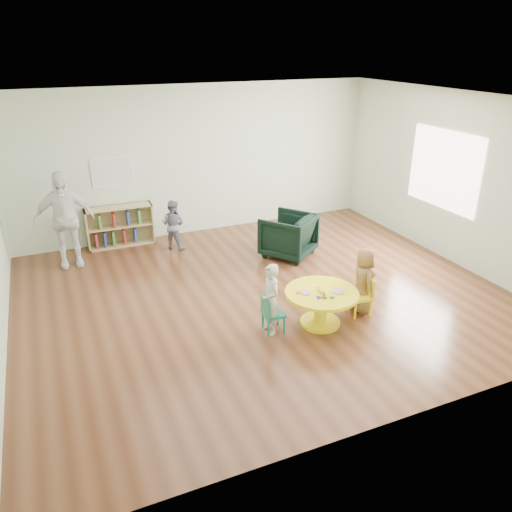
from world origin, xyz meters
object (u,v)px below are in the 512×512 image
Objects in this scene: child_left at (270,300)px; bookshelf at (119,226)px; adult_caretaker at (64,219)px; toddler at (173,225)px; armchair at (288,235)px; kid_chair_right at (363,295)px; activity_table at (321,302)px; child_right at (363,280)px; kid_chair_left at (271,313)px.

bookshelf is at bearing -163.24° from child_left.
toddler is at bearing 1.36° from adult_caretaker.
armchair is at bearing -32.66° from bookshelf.
kid_chair_right is at bearing -42.08° from adult_caretaker.
child_left reaches higher than activity_table.
child_left is at bearing -71.60° from bookshelf.
armchair is 2.55m from child_left.
activity_table is at bearing 150.72° from toddler.
child_left is at bearing 101.22° from child_right.
adult_caretaker is (-2.21, 3.27, 0.33)m from child_left.
adult_caretaker is at bearing 131.06° from activity_table.
adult_caretaker is at bearing 42.93° from toddler.
bookshelf is at bearing -157.64° from kid_chair_left.
activity_table is at bearing 97.35° from kid_chair_right.
kid_chair_right is 0.58× the size of child_right.
activity_table is 2.33m from armchair.
child_right is at bearing -40.99° from adult_caretaker.
child_right reaches higher than kid_chair_right.
kid_chair_right is 4.92m from adult_caretaker.
bookshelf is at bearing 9.64° from toddler.
kid_chair_left is 0.52× the size of child_left.
kid_chair_right is (0.67, 0.01, -0.04)m from activity_table.
child_right is at bearing 161.62° from toddler.
kid_chair_left is 1.42m from child_right.
armchair is (0.64, 2.24, 0.04)m from activity_table.
activity_table is at bearing -48.08° from adult_caretaker.
kid_chair_left is at bearing 100.48° from child_right.
adult_caretaker reaches higher than armchair.
activity_table is 1.17× the size of armchair.
bookshelf is 1.18m from adult_caretaker.
toddler is at bearing 34.10° from kid_chair_right.
child_right reaches higher than toddler.
adult_caretaker is at bearing -147.55° from child_left.
kid_chair_left is 1.36m from kid_chair_right.
child_left is at bearing 93.27° from kid_chair_right.
activity_table is 4.47m from adult_caretaker.
child_left is 1.42m from child_right.
child_left is (-0.02, -0.02, 0.21)m from kid_chair_left.
toddler is at bearing -69.31° from armchair.
adult_caretaker reaches higher than kid_chair_left.
child_right is at bearing 93.43° from kid_chair_left.
activity_table is 0.70m from kid_chair_left.
child_left is at bearing -55.05° from adult_caretaker.
activity_table is 0.73m from child_right.
kid_chair_left is 0.92× the size of kid_chair_right.
child_left reaches higher than kid_chair_left.
child_left is at bearing 21.26° from armchair.
kid_chair_right is 0.57× the size of child_left.
adult_caretaker is at bearing -148.15° from bookshelf.
kid_chair_left is 0.21m from child_left.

